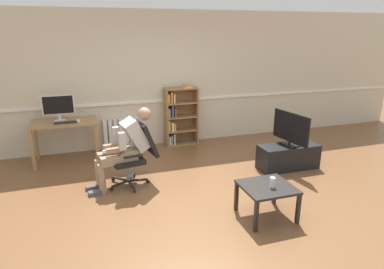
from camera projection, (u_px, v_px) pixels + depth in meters
name	position (u px, v px, depth m)	size (l,w,h in m)	color
ground_plane	(201.00, 199.00, 4.77)	(18.00, 18.00, 0.00)	brown
back_wall	(157.00, 80.00, 6.77)	(12.00, 0.13, 2.70)	beige
computer_desk	(64.00, 127.00, 5.98)	(1.14, 0.64, 0.76)	#9E7547
imac_monitor	(58.00, 106.00, 5.92)	(0.55, 0.14, 0.46)	silver
keyboard	(66.00, 122.00, 5.83)	(0.38, 0.12, 0.02)	black
computer_mouse	(78.00, 121.00, 5.91)	(0.06, 0.10, 0.03)	white
bookshelf	(179.00, 116.00, 6.92)	(0.68, 0.29, 1.25)	olive
radiator	(121.00, 134.00, 6.74)	(0.70, 0.08, 0.62)	white
office_chair	(136.00, 151.00, 5.12)	(0.78, 0.63, 0.98)	black
person_seated	(125.00, 146.00, 5.01)	(1.05, 0.47, 1.20)	#937F60
tv_stand	(288.00, 157.00, 5.79)	(1.04, 0.41, 0.42)	black
tv_screen	(291.00, 129.00, 5.64)	(0.24, 0.81, 0.57)	black
coffee_table	(267.00, 190.00, 4.22)	(0.64, 0.60, 0.43)	black
drinking_glass	(272.00, 182.00, 4.14)	(0.07, 0.07, 0.13)	silver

